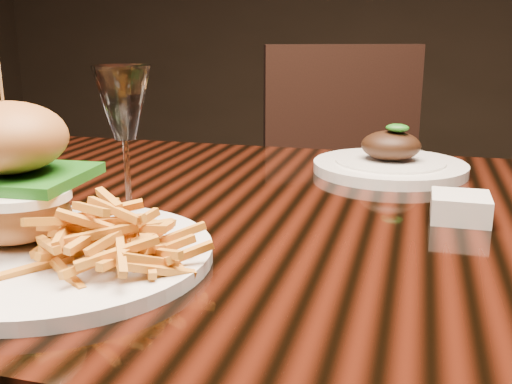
% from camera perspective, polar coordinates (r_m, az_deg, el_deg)
% --- Properties ---
extents(dining_table, '(1.60, 0.90, 0.75)m').
position_cam_1_polar(dining_table, '(0.85, 3.04, -6.81)').
color(dining_table, black).
rests_on(dining_table, ground).
extents(burger_plate, '(0.33, 0.33, 0.22)m').
position_cam_1_polar(burger_plate, '(0.67, -19.30, -1.70)').
color(burger_plate, silver).
rests_on(burger_plate, dining_table).
extents(ramekin, '(0.09, 0.09, 0.03)m').
position_cam_1_polar(ramekin, '(0.83, 18.88, -1.39)').
color(ramekin, silver).
rests_on(ramekin, dining_table).
extents(wine_glass, '(0.07, 0.07, 0.20)m').
position_cam_1_polar(wine_glass, '(0.78, -12.50, 7.81)').
color(wine_glass, white).
rests_on(wine_glass, dining_table).
extents(far_dish, '(0.27, 0.27, 0.09)m').
position_cam_1_polar(far_dish, '(1.07, 12.63, 2.73)').
color(far_dish, silver).
rests_on(far_dish, dining_table).
extents(chair_far, '(0.60, 0.60, 0.95)m').
position_cam_1_polar(chair_far, '(1.72, 8.86, -0.18)').
color(chair_far, black).
rests_on(chair_far, ground).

